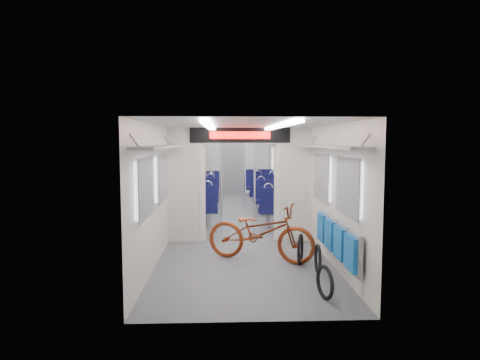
{
  "coord_description": "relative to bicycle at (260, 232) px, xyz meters",
  "views": [
    {
      "loc": [
        -0.34,
        -10.65,
        2.04
      ],
      "look_at": [
        0.02,
        -1.7,
        1.22
      ],
      "focal_mm": 32.0,
      "sensor_mm": 36.0,
      "label": 1
    }
  ],
  "objects": [
    {
      "name": "carriage",
      "position": [
        -0.29,
        3.26,
        1.01
      ],
      "size": [
        12.0,
        12.02,
        2.31
      ],
      "color": "#515456",
      "rests_on": "ground"
    },
    {
      "name": "bicycle",
      "position": [
        0.0,
        0.0,
        0.0
      ],
      "size": [
        1.99,
        1.32,
        0.99
      ],
      "primitive_type": "imported",
      "rotation": [
        0.0,
        0.0,
        1.18
      ],
      "color": "maroon",
      "rests_on": "ground"
    },
    {
      "name": "flip_bench",
      "position": [
        1.06,
        -0.9,
        0.08
      ],
      "size": [
        0.12,
        2.13,
        0.54
      ],
      "color": "gray",
      "rests_on": "carriage"
    },
    {
      "name": "bike_hoop_a",
      "position": [
        0.67,
        -1.83,
        -0.29
      ],
      "size": [
        0.15,
        0.45,
        0.45
      ],
      "primitive_type": "torus",
      "rotation": [
        1.57,
        0.0,
        1.81
      ],
      "color": "black",
      "rests_on": "ground"
    },
    {
      "name": "bike_hoop_b",
      "position": [
        0.81,
        -0.78,
        -0.29
      ],
      "size": [
        0.08,
        0.47,
        0.47
      ],
      "primitive_type": "torus",
      "rotation": [
        1.57,
        0.0,
        1.51
      ],
      "color": "black",
      "rests_on": "ground"
    },
    {
      "name": "bike_hoop_c",
      "position": [
        0.64,
        -0.27,
        -0.26
      ],
      "size": [
        0.2,
        0.51,
        0.52
      ],
      "primitive_type": "torus",
      "rotation": [
        1.57,
        0.0,
        1.27
      ],
      "color": "black",
      "rests_on": "ground"
    },
    {
      "name": "seat_bay_near_left",
      "position": [
        -1.23,
        3.78,
        0.06
      ],
      "size": [
        0.93,
        2.16,
        1.13
      ],
      "color": "#0C0C35",
      "rests_on": "ground"
    },
    {
      "name": "seat_bay_near_right",
      "position": [
        0.64,
        3.56,
        0.04
      ],
      "size": [
        0.89,
        2.0,
        1.08
      ],
      "color": "#0C0C35",
      "rests_on": "ground"
    },
    {
      "name": "seat_bay_far_left",
      "position": [
        -1.23,
        6.75,
        0.05
      ],
      "size": [
        0.91,
        2.1,
        1.11
      ],
      "color": "#0C0C35",
      "rests_on": "ground"
    },
    {
      "name": "seat_bay_far_right",
      "position": [
        0.64,
        6.74,
        0.08
      ],
      "size": [
        0.96,
        2.29,
        1.16
      ],
      "color": "#0C0C35",
      "rests_on": "ground"
    },
    {
      "name": "stanchion_near_left",
      "position": [
        -0.67,
        2.13,
        0.65
      ],
      "size": [
        0.04,
        0.04,
        2.3
      ],
      "primitive_type": "cylinder",
      "color": "silver",
      "rests_on": "ground"
    },
    {
      "name": "stanchion_near_right",
      "position": [
        0.04,
        1.97,
        0.65
      ],
      "size": [
        0.04,
        0.04,
        2.3
      ],
      "primitive_type": "cylinder",
      "color": "silver",
      "rests_on": "ground"
    },
    {
      "name": "stanchion_far_left",
      "position": [
        -0.71,
        5.52,
        0.65
      ],
      "size": [
        0.05,
        0.05,
        2.3
      ],
      "primitive_type": "cylinder",
      "color": "silver",
      "rests_on": "ground"
    },
    {
      "name": "stanchion_far_right",
      "position": [
        -0.01,
        5.52,
        0.65
      ],
      "size": [
        0.04,
        0.04,
        2.3
      ],
      "primitive_type": "cylinder",
      "color": "silver",
      "rests_on": "ground"
    }
  ]
}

